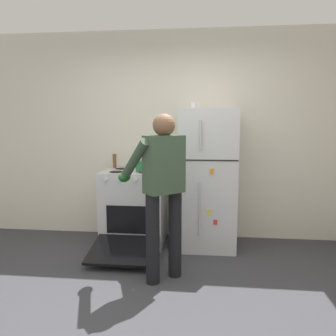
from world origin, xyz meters
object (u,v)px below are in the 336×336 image
Objects in this scene: person_cook at (162,182)px; red_pot at (146,166)px; stove_range at (134,208)px; refrigerator at (207,179)px; pepper_mill at (115,161)px; coffee_mug at (194,106)px.

person_cook is 0.94m from red_pot.
stove_range is 0.57m from red_pot.
refrigerator is at bearing 1.11° from stove_range.
person_cook is 8.75× the size of pepper_mill.
coffee_mug reaches higher than refrigerator.
red_pot is 0.52m from pepper_mill.
refrigerator is 0.77m from red_pot.
refrigerator is at bearing -9.38° from pepper_mill.
coffee_mug reaches higher than person_cook.
coffee_mug is at bearing 164.17° from refrigerator.
coffee_mug reaches higher than stove_range.
coffee_mug is (0.74, 0.07, 1.27)m from stove_range.
red_pot is 3.10× the size of coffee_mug.
person_cook is 1.37m from pepper_mill.
red_pot is 0.93m from coffee_mug.
stove_range is 6.71× the size of pepper_mill.
refrigerator is 0.90m from coffee_mug.
pepper_mill is at bearing 144.00° from stove_range.
coffee_mug is at bearing -8.24° from pepper_mill.
coffee_mug is (-0.18, 0.05, 0.89)m from refrigerator.
person_cook is (-0.44, -0.94, 0.12)m from refrigerator.
red_pot is (-0.75, -0.05, 0.16)m from refrigerator.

